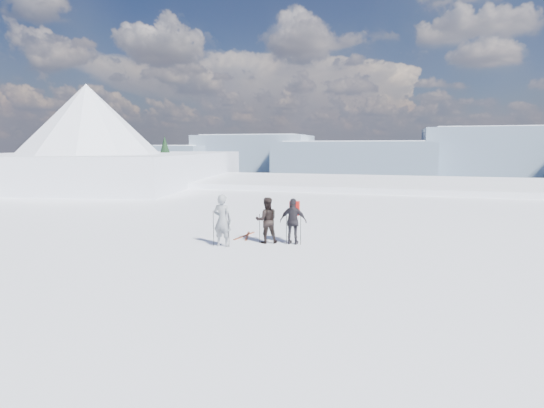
{
  "coord_description": "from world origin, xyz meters",
  "views": [
    {
      "loc": [
        2.94,
        -11.97,
        3.78
      ],
      "look_at": [
        -1.44,
        3.0,
        1.65
      ],
      "focal_mm": 28.0,
      "sensor_mm": 36.0,
      "label": 1
    }
  ],
  "objects_px": {
    "skier_pack": "(293,221)",
    "skis_loose": "(246,236)",
    "skier_grey": "(222,220)",
    "skier_dark": "(267,220)"
  },
  "relations": [
    {
      "from": "skier_grey",
      "to": "skis_loose",
      "type": "relative_size",
      "value": 1.17
    },
    {
      "from": "skier_grey",
      "to": "skier_pack",
      "type": "xyz_separation_m",
      "value": [
        2.5,
        1.09,
        -0.1
      ]
    },
    {
      "from": "skis_loose",
      "to": "skier_dark",
      "type": "bearing_deg",
      "value": -37.4
    },
    {
      "from": "skier_dark",
      "to": "skis_loose",
      "type": "distance_m",
      "value": 1.76
    },
    {
      "from": "skier_grey",
      "to": "skis_loose",
      "type": "bearing_deg",
      "value": -92.99
    },
    {
      "from": "skier_grey",
      "to": "skier_dark",
      "type": "bearing_deg",
      "value": -141.25
    },
    {
      "from": "skier_pack",
      "to": "skis_loose",
      "type": "distance_m",
      "value": 2.56
    },
    {
      "from": "skier_grey",
      "to": "skier_pack",
      "type": "height_order",
      "value": "skier_grey"
    },
    {
      "from": "skier_grey",
      "to": "skier_dark",
      "type": "height_order",
      "value": "skier_grey"
    },
    {
      "from": "skier_dark",
      "to": "skier_pack",
      "type": "height_order",
      "value": "skier_dark"
    }
  ]
}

